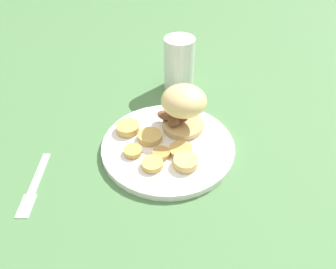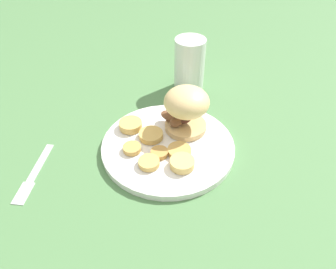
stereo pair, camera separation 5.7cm
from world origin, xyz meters
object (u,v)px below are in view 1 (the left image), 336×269
Objects in this scene: sandwich at (183,106)px; fork at (35,184)px; drinking_glass at (179,64)px; dinner_plate at (168,146)px.

sandwich is 0.34m from fork.
fork is 0.46m from drinking_glass.
dinner_plate reaches higher than fork.
drinking_glass is (-0.19, 0.00, -0.01)m from sandwich.
sandwich is 0.68× the size of fork.
dinner_plate is 0.09m from sandwich.
drinking_glass is at bearing 171.67° from dinner_plate.
fork is (0.09, -0.26, -0.01)m from dinner_plate.
fork is (0.15, -0.29, -0.07)m from sandwich.
sandwich reaches higher than dinner_plate.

